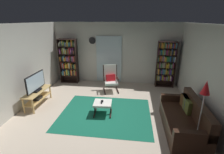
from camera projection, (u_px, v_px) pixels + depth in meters
name	position (u px, v px, depth m)	size (l,w,h in m)	color
ground_plane	(105.00, 116.00, 4.92)	(7.02, 7.02, 0.00)	beige
wall_back	(116.00, 54.00, 7.21)	(5.60, 0.06, 2.60)	beige
wall_left	(12.00, 71.00, 4.83)	(0.06, 6.00, 2.60)	beige
wall_right	(210.00, 79.00, 4.16)	(0.06, 6.00, 2.60)	beige
glass_door_panel	(109.00, 59.00, 7.27)	(1.10, 0.01, 2.00)	silver
area_rug	(106.00, 114.00, 5.05)	(2.69, 2.19, 0.01)	#17644B
tv_stand	(38.00, 96.00, 5.46)	(0.40, 1.19, 0.50)	tan
television	(36.00, 83.00, 5.32)	(0.20, 0.99, 0.59)	black
bookshelf_near_tv	(69.00, 60.00, 7.29)	(0.77, 0.30, 1.93)	black
bookshelf_near_sofa	(166.00, 63.00, 6.81)	(0.75, 0.30, 1.89)	black
leather_sofa	(184.00, 119.00, 4.21)	(0.82, 1.86, 0.84)	#331E14
lounge_armchair	(111.00, 77.00, 6.56)	(0.71, 0.77, 1.02)	black
ottoman	(103.00, 104.00, 4.93)	(0.55, 0.51, 0.39)	white
tv_remote	(101.00, 103.00, 4.87)	(0.04, 0.14, 0.02)	black
cell_phone	(102.00, 101.00, 4.96)	(0.07, 0.14, 0.01)	black
floor_lamp_by_sofa	(205.00, 95.00, 3.38)	(0.22, 0.22, 1.57)	#A5A5AD
wall_clock	(92.00, 41.00, 7.08)	(0.29, 0.03, 0.29)	silver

